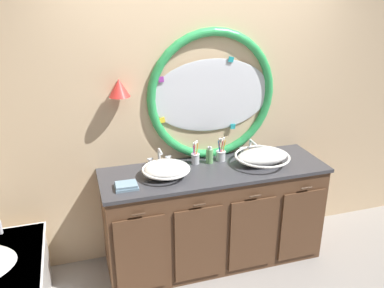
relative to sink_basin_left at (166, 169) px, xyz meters
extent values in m
plane|color=gray|center=(0.42, -0.23, -0.97)|extent=(14.00, 14.00, 0.00)
cube|color=#D6B78E|center=(0.42, 0.36, 0.33)|extent=(6.40, 0.08, 2.60)
ellipsoid|color=silver|center=(0.50, 0.31, 0.49)|extent=(1.07, 0.02, 0.64)
torus|color=green|center=(0.50, 0.30, 0.49)|extent=(1.15, 0.07, 1.15)
cube|color=#2866B7|center=(1.03, 0.30, 0.50)|extent=(0.05, 0.01, 0.05)
cube|color=teal|center=(0.65, 0.30, 0.80)|extent=(0.05, 0.01, 0.05)
cube|color=purple|center=(0.05, 0.30, 0.67)|extent=(0.05, 0.01, 0.05)
cube|color=yellow|center=(0.05, 0.30, 0.32)|extent=(0.05, 0.01, 0.05)
cube|color=teal|center=(0.69, 0.30, 0.20)|extent=(0.05, 0.01, 0.05)
cylinder|color=#4C3823|center=(-0.30, 0.28, 0.66)|extent=(0.02, 0.09, 0.02)
cone|color=red|center=(-0.30, 0.23, 0.64)|extent=(0.17, 0.17, 0.14)
cube|color=brown|center=(0.43, 0.03, -0.53)|extent=(1.89, 0.59, 0.87)
cube|color=#38383D|center=(0.43, 0.03, -0.08)|extent=(1.92, 0.62, 0.03)
cube|color=#38383D|center=(0.43, 0.31, -0.16)|extent=(1.89, 0.02, 0.11)
cube|color=brown|center=(-0.28, -0.27, -0.57)|extent=(0.40, 0.02, 0.66)
cylinder|color=#422D1E|center=(-0.28, -0.29, -0.20)|extent=(0.10, 0.01, 0.01)
cube|color=brown|center=(0.19, -0.27, -0.57)|extent=(0.40, 0.02, 0.66)
cylinder|color=#422D1E|center=(0.19, -0.29, -0.20)|extent=(0.10, 0.01, 0.01)
cube|color=brown|center=(0.66, -0.27, -0.57)|extent=(0.40, 0.02, 0.66)
cylinder|color=#422D1E|center=(0.66, -0.29, -0.20)|extent=(0.10, 0.01, 0.01)
cube|color=brown|center=(1.13, -0.27, -0.57)|extent=(0.40, 0.02, 0.66)
cylinder|color=#422D1E|center=(1.13, -0.29, -0.20)|extent=(0.10, 0.01, 0.01)
cylinder|color=silver|center=(-1.31, 0.14, -0.38)|extent=(0.04, 0.04, 0.11)
ellipsoid|color=white|center=(0.00, 0.00, 0.00)|extent=(0.37, 0.28, 0.13)
torus|color=white|center=(0.00, 0.00, 0.00)|extent=(0.39, 0.39, 0.02)
cylinder|color=silver|center=(0.00, 0.00, 0.00)|extent=(0.03, 0.03, 0.01)
ellipsoid|color=white|center=(0.85, 0.00, 0.00)|extent=(0.46, 0.26, 0.14)
torus|color=white|center=(0.85, 0.00, 0.01)|extent=(0.48, 0.48, 0.02)
cylinder|color=silver|center=(0.85, 0.00, 0.01)|extent=(0.03, 0.03, 0.01)
cylinder|color=silver|center=(0.00, 0.25, -0.06)|extent=(0.05, 0.05, 0.02)
cylinder|color=silver|center=(0.00, 0.25, 0.01)|extent=(0.02, 0.02, 0.12)
sphere|color=silver|center=(0.00, 0.25, 0.08)|extent=(0.03, 0.03, 0.03)
cylinder|color=silver|center=(0.00, 0.20, 0.08)|extent=(0.02, 0.10, 0.02)
cylinder|color=silver|center=(-0.08, 0.25, -0.04)|extent=(0.04, 0.04, 0.06)
cylinder|color=silver|center=(0.08, 0.25, -0.04)|extent=(0.04, 0.04, 0.06)
cube|color=silver|center=(-0.08, 0.25, 0.00)|extent=(0.05, 0.01, 0.01)
cube|color=silver|center=(0.08, 0.25, 0.00)|extent=(0.05, 0.01, 0.01)
cylinder|color=silver|center=(0.85, 0.25, -0.06)|extent=(0.05, 0.05, 0.02)
cylinder|color=silver|center=(0.85, 0.25, 0.01)|extent=(0.02, 0.02, 0.11)
sphere|color=silver|center=(0.85, 0.25, 0.06)|extent=(0.03, 0.03, 0.03)
cylinder|color=silver|center=(0.85, 0.19, 0.06)|extent=(0.02, 0.12, 0.02)
cylinder|color=silver|center=(0.77, 0.25, -0.04)|extent=(0.04, 0.04, 0.06)
cylinder|color=silver|center=(0.93, 0.25, -0.04)|extent=(0.04, 0.04, 0.06)
cube|color=silver|center=(0.77, 0.25, 0.00)|extent=(0.05, 0.01, 0.01)
cube|color=silver|center=(0.93, 0.25, 0.00)|extent=(0.05, 0.01, 0.01)
cylinder|color=silver|center=(0.30, 0.18, -0.02)|extent=(0.07, 0.07, 0.09)
torus|color=silver|center=(0.30, 0.18, 0.02)|extent=(0.08, 0.08, 0.01)
cylinder|color=orange|center=(0.32, 0.18, 0.03)|extent=(0.03, 0.01, 0.18)
cube|color=white|center=(0.32, 0.18, 0.13)|extent=(0.02, 0.02, 0.02)
cylinder|color=purple|center=(0.29, 0.20, 0.02)|extent=(0.02, 0.03, 0.15)
cube|color=white|center=(0.29, 0.20, 0.11)|extent=(0.02, 0.02, 0.02)
cylinder|color=#E0383D|center=(0.30, 0.17, 0.03)|extent=(0.01, 0.03, 0.17)
cube|color=white|center=(0.30, 0.17, 0.13)|extent=(0.01, 0.02, 0.02)
cylinder|color=silver|center=(0.54, 0.18, -0.02)|extent=(0.08, 0.08, 0.09)
torus|color=silver|center=(0.54, 0.18, 0.02)|extent=(0.09, 0.09, 0.01)
cylinder|color=orange|center=(0.56, 0.17, 0.04)|extent=(0.03, 0.03, 0.18)
cube|color=white|center=(0.56, 0.17, 0.14)|extent=(0.01, 0.02, 0.03)
cylinder|color=pink|center=(0.54, 0.19, 0.02)|extent=(0.04, 0.03, 0.15)
cube|color=white|center=(0.54, 0.19, 0.11)|extent=(0.02, 0.03, 0.03)
cylinder|color=blue|center=(0.52, 0.18, 0.03)|extent=(0.03, 0.02, 0.18)
cube|color=white|center=(0.52, 0.18, 0.13)|extent=(0.02, 0.02, 0.02)
cylinder|color=#E0383D|center=(0.54, 0.16, 0.03)|extent=(0.03, 0.02, 0.18)
cube|color=white|center=(0.54, 0.16, 0.13)|extent=(0.02, 0.02, 0.02)
cylinder|color=#6BAD66|center=(0.43, 0.16, 0.00)|extent=(0.06, 0.06, 0.13)
cylinder|color=silver|center=(0.43, 0.16, 0.07)|extent=(0.04, 0.04, 0.02)
cylinder|color=silver|center=(0.43, 0.14, 0.09)|extent=(0.01, 0.04, 0.01)
cube|color=#7593A8|center=(-0.34, -0.10, -0.06)|extent=(0.18, 0.14, 0.02)
cube|color=#7593A8|center=(-0.34, -0.10, -0.04)|extent=(0.16, 0.13, 0.02)
camera|label=1|loc=(-0.66, -2.87, 1.38)|focal=37.75mm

